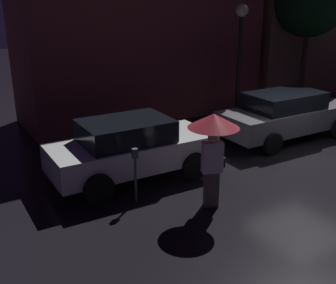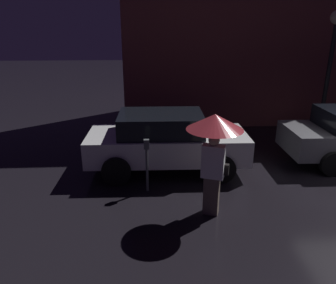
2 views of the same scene
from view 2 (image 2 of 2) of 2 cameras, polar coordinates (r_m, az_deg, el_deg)
name	(u,v)px [view 2 (image 2 of 2)]	position (r m, az deg, el deg)	size (l,w,h in m)	color
building_facade_left	(240,27)	(13.78, 12.47, 18.91)	(9.00, 3.00, 7.15)	brown
parked_car_white	(166,141)	(8.58, -0.40, 0.25)	(4.15, 1.90, 1.56)	silver
pedestrian_with_umbrella	(214,136)	(6.29, 8.08, 1.01)	(1.09, 1.09, 2.12)	#66564C
parking_meter	(147,160)	(7.47, -3.71, -3.09)	(0.12, 0.10, 1.28)	#4C5154
street_lamp_near	(332,50)	(12.00, 26.68, 14.15)	(0.43, 0.43, 4.11)	black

